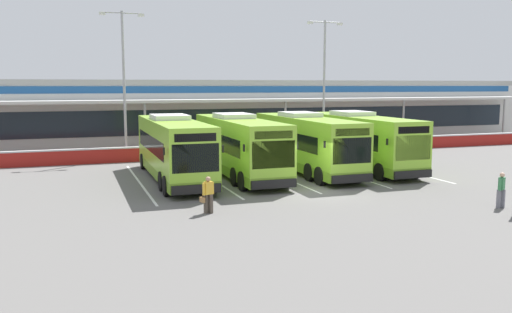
# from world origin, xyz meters

# --- Properties ---
(ground_plane) EXTENTS (200.00, 200.00, 0.00)m
(ground_plane) POSITION_xyz_m (0.00, 0.00, 0.00)
(ground_plane) COLOR #605E5B
(terminal_building) EXTENTS (70.00, 13.00, 6.00)m
(terminal_building) POSITION_xyz_m (-0.00, 26.91, 3.01)
(terminal_building) COLOR silver
(terminal_building) RESTS_ON ground
(red_barrier_wall) EXTENTS (60.00, 0.40, 1.10)m
(red_barrier_wall) POSITION_xyz_m (0.00, 14.50, 0.56)
(red_barrier_wall) COLOR maroon
(red_barrier_wall) RESTS_ON ground
(coach_bus_leftmost) EXTENTS (2.99, 12.17, 3.78)m
(coach_bus_leftmost) POSITION_xyz_m (-6.36, 6.24, 1.79)
(coach_bus_leftmost) COLOR #8CC633
(coach_bus_leftmost) RESTS_ON ground
(coach_bus_left_centre) EXTENTS (2.99, 12.17, 3.78)m
(coach_bus_left_centre) POSITION_xyz_m (-2.33, 6.27, 1.79)
(coach_bus_left_centre) COLOR #8CC633
(coach_bus_left_centre) RESTS_ON ground
(coach_bus_centre) EXTENTS (2.99, 12.17, 3.78)m
(coach_bus_centre) POSITION_xyz_m (2.22, 6.33, 1.79)
(coach_bus_centre) COLOR #8CC633
(coach_bus_centre) RESTS_ON ground
(coach_bus_right_centre) EXTENTS (2.99, 12.17, 3.78)m
(coach_bus_right_centre) POSITION_xyz_m (6.14, 6.42, 1.79)
(coach_bus_right_centre) COLOR #8CC633
(coach_bus_right_centre) RESTS_ON ground
(bay_stripe_far_west) EXTENTS (0.14, 13.00, 0.01)m
(bay_stripe_far_west) POSITION_xyz_m (-8.40, 6.00, 0.00)
(bay_stripe_far_west) COLOR silver
(bay_stripe_far_west) RESTS_ON ground
(bay_stripe_west) EXTENTS (0.14, 13.00, 0.01)m
(bay_stripe_west) POSITION_xyz_m (-4.20, 6.00, 0.00)
(bay_stripe_west) COLOR silver
(bay_stripe_west) RESTS_ON ground
(bay_stripe_mid_west) EXTENTS (0.14, 13.00, 0.01)m
(bay_stripe_mid_west) POSITION_xyz_m (0.00, 6.00, 0.00)
(bay_stripe_mid_west) COLOR silver
(bay_stripe_mid_west) RESTS_ON ground
(bay_stripe_centre) EXTENTS (0.14, 13.00, 0.01)m
(bay_stripe_centre) POSITION_xyz_m (4.20, 6.00, 0.00)
(bay_stripe_centre) COLOR silver
(bay_stripe_centre) RESTS_ON ground
(bay_stripe_mid_east) EXTENTS (0.14, 13.00, 0.01)m
(bay_stripe_mid_east) POSITION_xyz_m (8.40, 6.00, 0.00)
(bay_stripe_mid_east) COLOR silver
(bay_stripe_mid_east) RESTS_ON ground
(pedestrian_with_handbag) EXTENTS (0.65, 0.38, 1.62)m
(pedestrian_with_handbag) POSITION_xyz_m (-6.53, -2.57, 0.86)
(pedestrian_with_handbag) COLOR #4C4238
(pedestrian_with_handbag) RESTS_ON ground
(pedestrian_in_dark_coat) EXTENTS (0.51, 0.36, 1.62)m
(pedestrian_in_dark_coat) POSITION_xyz_m (6.29, -5.97, 0.87)
(pedestrian_in_dark_coat) COLOR slate
(pedestrian_in_dark_coat) RESTS_ON ground
(lamp_post_west) EXTENTS (3.24, 0.28, 11.00)m
(lamp_post_west) POSITION_xyz_m (-8.02, 16.84, 6.29)
(lamp_post_west) COLOR #9E9EA3
(lamp_post_west) RESTS_ON ground
(lamp_post_centre) EXTENTS (3.24, 0.28, 11.00)m
(lamp_post_centre) POSITION_xyz_m (8.86, 17.07, 6.29)
(lamp_post_centre) COLOR #9E9EA3
(lamp_post_centre) RESTS_ON ground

